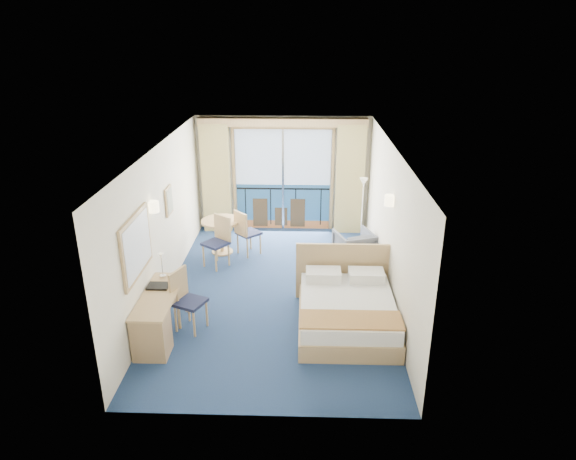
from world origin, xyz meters
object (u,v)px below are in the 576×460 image
at_px(nightstand, 370,270).
at_px(table_chair_a, 245,230).
at_px(armchair, 354,246).
at_px(round_table, 221,228).
at_px(floor_lamp, 363,193).
at_px(table_chair_b, 219,238).
at_px(bed, 347,310).
at_px(desk_chair, 185,296).
at_px(desk, 153,327).

bearing_deg(nightstand, table_chair_a, 152.53).
height_order(armchair, round_table, round_table).
distance_m(floor_lamp, round_table, 3.22).
xyz_separation_m(table_chair_a, table_chair_b, (-0.48, -0.51, 0.03)).
bearing_deg(floor_lamp, armchair, -102.80).
bearing_deg(bed, table_chair_a, 125.27).
height_order(nightstand, table_chair_a, table_chair_a).
xyz_separation_m(armchair, table_chair_b, (-2.76, -0.25, 0.25)).
relative_size(nightstand, floor_lamp, 0.41).
xyz_separation_m(nightstand, desk_chair, (-3.12, -1.60, 0.27)).
height_order(floor_lamp, desk_chair, floor_lamp).
relative_size(desk, desk_chair, 1.51).
relative_size(bed, desk, 1.30).
bearing_deg(desk_chair, desk, 174.39).
bearing_deg(table_chair_b, round_table, 130.97).
bearing_deg(table_chair_b, bed, -5.60).
height_order(desk_chair, table_chair_b, table_chair_b).
bearing_deg(table_chair_b, table_chair_a, 83.47).
bearing_deg(desk_chair, table_chair_b, 19.72).
relative_size(floor_lamp, desk_chair, 1.44).
height_order(bed, table_chair_a, bed).
relative_size(bed, table_chair_a, 2.02).
xyz_separation_m(armchair, desk_chair, (-2.92, -2.63, 0.24)).
distance_m(desk, table_chair_a, 3.67).
bearing_deg(round_table, bed, -49.09).
distance_m(desk, table_chair_b, 3.06).
distance_m(bed, desk, 3.04).
bearing_deg(armchair, bed, 62.96).
bearing_deg(bed, floor_lamp, 80.73).
bearing_deg(table_chair_b, desk, -62.48).
bearing_deg(nightstand, floor_lamp, 88.42).
bearing_deg(table_chair_a, armchair, -139.47).
distance_m(bed, floor_lamp, 3.81).
bearing_deg(table_chair_a, nightstand, -160.53).
xyz_separation_m(desk_chair, round_table, (0.11, 2.99, -0.01)).
bearing_deg(table_chair_a, desk, 121.21).
relative_size(armchair, floor_lamp, 0.50).
bearing_deg(armchair, nightstand, 81.85).
xyz_separation_m(desk, round_table, (0.47, 3.63, 0.17)).
relative_size(armchair, desk_chair, 0.72).
bearing_deg(round_table, table_chair_b, -86.11).
bearing_deg(desk, round_table, 82.67).
distance_m(bed, table_chair_a, 3.38).
height_order(nightstand, floor_lamp, floor_lamp).
distance_m(floor_lamp, table_chair_b, 3.39).
height_order(desk_chair, table_chair_a, desk_chair).
height_order(nightstand, desk_chair, desk_chair).
relative_size(round_table, table_chair_a, 0.84).
relative_size(armchair, desk, 0.48).
bearing_deg(nightstand, bed, -110.27).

